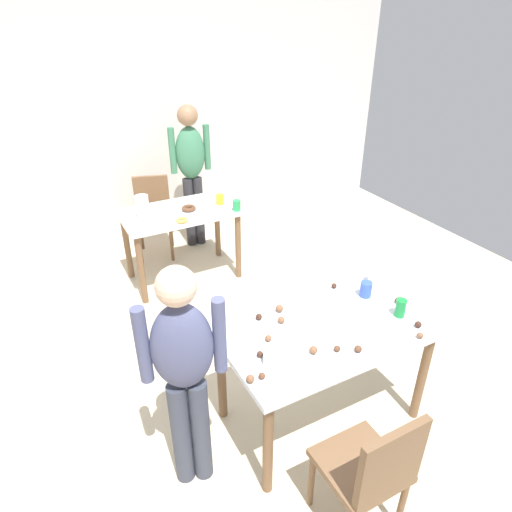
{
  "coord_description": "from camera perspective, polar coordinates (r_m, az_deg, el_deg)",
  "views": [
    {
      "loc": [
        -1.34,
        -1.96,
        2.5
      ],
      "look_at": [
        0.0,
        0.56,
        0.9
      ],
      "focal_mm": 31.67,
      "sensor_mm": 36.0,
      "label": 1
    }
  ],
  "objects": [
    {
      "name": "chair_far_table",
      "position": [
        5.13,
        -12.86,
        5.51
      ],
      "size": [
        0.5,
        0.5,
        0.87
      ],
      "color": "brown",
      "rests_on": "ground_plane"
    },
    {
      "name": "dining_table_far",
      "position": [
        4.5,
        -9.52,
        4.31
      ],
      "size": [
        1.11,
        0.64,
        0.75
      ],
      "color": "silver",
      "rests_on": "ground_plane"
    },
    {
      "name": "ground_plane",
      "position": [
        3.45,
        4.56,
        -17.34
      ],
      "size": [
        6.4,
        6.4,
        0.0
      ],
      "primitive_type": "plane",
      "color": "beige"
    },
    {
      "name": "chair_near_table",
      "position": [
        2.53,
        14.42,
        -24.58
      ],
      "size": [
        0.4,
        0.4,
        0.87
      ],
      "color": "brown",
      "rests_on": "ground_plane"
    },
    {
      "name": "cake_ball_11",
      "position": [
        2.99,
        19.8,
        -8.14
      ],
      "size": [
        0.04,
        0.04,
        0.04
      ],
      "primitive_type": "sphere",
      "color": "#3D2319",
      "rests_on": "dining_table_near"
    },
    {
      "name": "donut_far_0",
      "position": [
        4.2,
        -9.34,
        4.49
      ],
      "size": [
        0.11,
        0.11,
        0.03
      ],
      "primitive_type": "torus",
      "color": "gold",
      "rests_on": "dining_table_far"
    },
    {
      "name": "mixing_bowl",
      "position": [
        2.57,
        3.22,
        -12.78
      ],
      "size": [
        0.2,
        0.2,
        0.07
      ],
      "primitive_type": "cylinder",
      "color": "white",
      "rests_on": "dining_table_near"
    },
    {
      "name": "cake_ball_3",
      "position": [
        3.23,
        9.84,
        -3.73
      ],
      "size": [
        0.04,
        0.04,
        0.04
      ],
      "primitive_type": "sphere",
      "color": "#3D2319",
      "rests_on": "dining_table_near"
    },
    {
      "name": "cake_ball_10",
      "position": [
        2.49,
        0.75,
        -14.9
      ],
      "size": [
        0.04,
        0.04,
        0.04
      ],
      "primitive_type": "sphere",
      "color": "brown",
      "rests_on": "dining_table_near"
    },
    {
      "name": "cake_ball_7",
      "position": [
        2.86,
        3.2,
        -8.07
      ],
      "size": [
        0.04,
        0.04,
        0.04
      ],
      "primitive_type": "sphere",
      "color": "brown",
      "rests_on": "dining_table_near"
    },
    {
      "name": "cake_ball_0",
      "position": [
        2.69,
        10.22,
        -11.43
      ],
      "size": [
        0.04,
        0.04,
        0.04
      ],
      "primitive_type": "sphere",
      "color": "brown",
      "rests_on": "dining_table_near"
    },
    {
      "name": "dining_table_near",
      "position": [
        2.91,
        8.71,
        -10.65
      ],
      "size": [
        1.28,
        0.75,
        0.75
      ],
      "color": "silver",
      "rests_on": "ground_plane"
    },
    {
      "name": "cake_ball_13",
      "position": [
        2.47,
        -0.72,
        -15.26
      ],
      "size": [
        0.05,
        0.05,
        0.05
      ],
      "primitive_type": "sphere",
      "color": "brown",
      "rests_on": "dining_table_near"
    },
    {
      "name": "soda_can",
      "position": [
        3.03,
        17.79,
        -6.27
      ],
      "size": [
        0.07,
        0.07,
        0.12
      ],
      "primitive_type": "cylinder",
      "color": "#198438",
      "rests_on": "dining_table_near"
    },
    {
      "name": "cake_ball_6",
      "position": [
        2.65,
        7.26,
        -11.7
      ],
      "size": [
        0.05,
        0.05,
        0.05
      ],
      "primitive_type": "sphere",
      "color": "brown",
      "rests_on": "dining_table_near"
    },
    {
      "name": "person_adult_far",
      "position": [
        5.07,
        -8.21,
        11.37
      ],
      "size": [
        0.45,
        0.23,
        1.6
      ],
      "color": "#28282D",
      "rests_on": "ground_plane"
    },
    {
      "name": "cake_ball_2",
      "position": [
        2.88,
        0.36,
        -7.69
      ],
      "size": [
        0.04,
        0.04,
        0.04
      ],
      "primitive_type": "sphere",
      "color": "#3D2319",
      "rests_on": "dining_table_near"
    },
    {
      "name": "cup_near_0",
      "position": [
        3.32,
        14.57,
        -2.46
      ],
      "size": [
        0.07,
        0.07,
        0.12
      ],
      "primitive_type": "cylinder",
      "color": "white",
      "rests_on": "dining_table_near"
    },
    {
      "name": "cup_far_0",
      "position": [
        4.54,
        -4.57,
        7.15
      ],
      "size": [
        0.08,
        0.08,
        0.1
      ],
      "primitive_type": "cylinder",
      "color": "yellow",
      "rests_on": "dining_table_far"
    },
    {
      "name": "cup_far_1",
      "position": [
        4.38,
        -2.45,
        6.4
      ],
      "size": [
        0.07,
        0.07,
        0.1
      ],
      "primitive_type": "cylinder",
      "color": "green",
      "rests_on": "dining_table_far"
    },
    {
      "name": "cake_ball_4",
      "position": [
        3.17,
        17.52,
        -5.37
      ],
      "size": [
        0.04,
        0.04,
        0.04
      ],
      "primitive_type": "sphere",
      "color": "brown",
      "rests_on": "dining_table_near"
    },
    {
      "name": "cake_ball_8",
      "position": [
        2.91,
        20.01,
        -9.42
      ],
      "size": [
        0.04,
        0.04,
        0.04
      ],
      "primitive_type": "sphere",
      "color": "brown",
      "rests_on": "dining_table_near"
    },
    {
      "name": "cup_near_1",
      "position": [
        3.17,
        13.71,
        -4.11
      ],
      "size": [
        0.08,
        0.08,
        0.11
      ],
      "primitive_type": "cylinder",
      "color": "#3351B2",
      "rests_on": "dining_table_near"
    },
    {
      "name": "cake_ball_9",
      "position": [
        2.61,
        0.5,
        -12.31
      ],
      "size": [
        0.04,
        0.04,
        0.04
      ],
      "primitive_type": "sphere",
      "color": "#3D2319",
      "rests_on": "dining_table_near"
    },
    {
      "name": "cake_ball_5",
      "position": [
        2.71,
        12.78,
        -11.37
      ],
      "size": [
        0.04,
        0.04,
        0.04
      ],
      "primitive_type": "sphere",
      "color": "brown",
      "rests_on": "dining_table_near"
    },
    {
      "name": "person_girl_near",
      "position": [
        2.42,
        -9.06,
        -13.57
      ],
      "size": [
        0.45,
        0.28,
        1.46
      ],
      "color": "#383D4C",
      "rests_on": "ground_plane"
    },
    {
      "name": "cake_ball_1",
      "position": [
        2.72,
        1.56,
        -10.34
      ],
      "size": [
        0.04,
        0.04,
        0.04
      ],
      "primitive_type": "sphere",
      "color": "brown",
      "rests_on": "dining_table_near"
    },
    {
      "name": "cake_ball_12",
      "position": [
        2.95,
        2.97,
        -6.62
      ],
      "size": [
        0.05,
        0.05,
        0.05
      ],
      "primitive_type": "sphere",
      "color": "brown",
      "rests_on": "dining_table_near"
    },
    {
      "name": "fork_near",
      "position": [
        2.92,
        12.64,
        -8.45
      ],
      "size": [
        0.17,
        0.02,
        0.01
      ],
      "primitive_type": "cube",
      "color": "silver",
      "rests_on": "dining_table_near"
    },
    {
      "name": "pitcher_far",
      "position": [
        4.29,
        -14.14,
        5.94
      ],
      "size": [
        0.12,
        0.12,
        0.23
      ],
      "primitive_type": "cylinder",
      "color": "white",
      "rests_on": "dining_table_far"
    },
    {
      "name": "wall_back",
      "position": [
        5.47,
        -13.63,
        15.8
      ],
      "size": [
        6.4,
        0.1,
        2.6
      ],
      "primitive_type": "cube",
      "color": "silver",
      "rests_on": "ground_plane"
    },
    {
      "name": "donut_far_1",
      "position": [
        4.44,
        -8.5,
        5.98
      ],
      "size": [
        0.14,
        0.14,
        0.04
      ],
      "primitive_type": "torus",
      "color": "brown",
      "rests_on": "dining_table_far"
    },
    {
      "name": "donut_far_2",
      "position": [
        4.8,
        -5.36,
        7.98
      ],
      "size": [
        0.12,
        0.12,
        0.04
      ],
      "primitive_type": "torus",
      "color": "white",
      "rests_on": "dining_table_far"
    }
  ]
}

